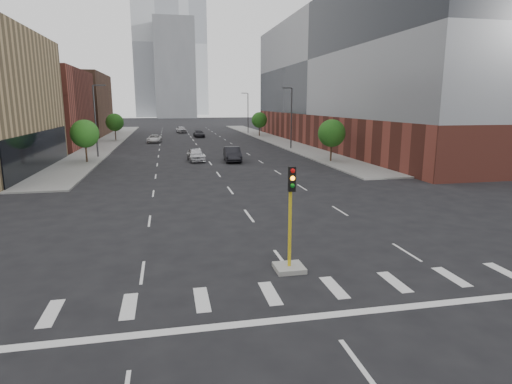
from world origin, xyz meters
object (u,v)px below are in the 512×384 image
object	(u,v)px
car_deep_right	(199,134)
median_traffic_signal	(290,248)
car_far_left	(154,139)
car_mid_right	(232,154)
car_distant	(181,129)
car_near_left	(196,155)

from	to	relation	value
car_deep_right	median_traffic_signal	bearing A→B (deg)	-93.20
car_far_left	car_mid_right	bearing A→B (deg)	-66.10
car_deep_right	car_distant	bearing A→B (deg)	100.20
median_traffic_signal	car_far_left	bearing A→B (deg)	96.52
car_near_left	car_far_left	distance (m)	26.82
car_near_left	car_far_left	xyz separation A→B (m)	(-5.51, 26.25, -0.11)
median_traffic_signal	car_deep_right	xyz separation A→B (m)	(1.57, 71.56, -0.26)
car_mid_right	car_distant	bearing A→B (deg)	97.57
car_near_left	car_far_left	bearing A→B (deg)	98.47
median_traffic_signal	car_distant	distance (m)	85.55
car_distant	car_mid_right	bearing A→B (deg)	-94.01
car_mid_right	car_distant	world-z (taller)	car_mid_right
median_traffic_signal	car_far_left	size ratio (longest dim) A/B	0.90
median_traffic_signal	car_far_left	distance (m)	61.79
car_far_left	car_deep_right	world-z (taller)	car_deep_right
median_traffic_signal	car_mid_right	bearing A→B (deg)	85.38
median_traffic_signal	car_deep_right	size ratio (longest dim) A/B	0.90
car_near_left	car_mid_right	size ratio (longest dim) A/B	0.88
car_far_left	car_deep_right	xyz separation A→B (m)	(8.58, 10.17, 0.04)
car_near_left	car_mid_right	distance (m)	4.38
median_traffic_signal	car_distant	size ratio (longest dim) A/B	0.93
car_deep_right	car_distant	xyz separation A→B (m)	(-3.01, 13.98, 0.09)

